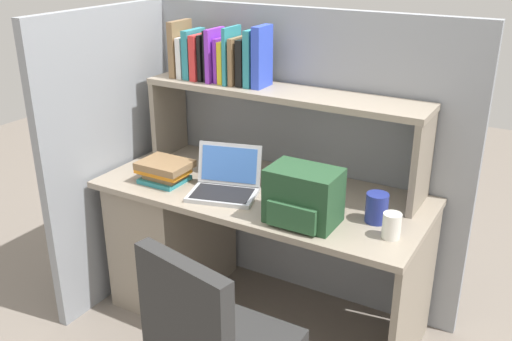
{
  "coord_description": "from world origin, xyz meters",
  "views": [
    {
      "loc": [
        1.23,
        -2.19,
        1.87
      ],
      "look_at": [
        0.0,
        -0.05,
        0.85
      ],
      "focal_mm": 40.18,
      "sensor_mm": 36.0,
      "label": 1
    }
  ],
  "objects_px": {
    "computer_mouse": "(154,164)",
    "laptop": "(225,183)",
    "paper_cup": "(392,226)",
    "backpack": "(303,197)",
    "snack_canister": "(377,208)"
  },
  "relations": [
    {
      "from": "backpack",
      "to": "snack_canister",
      "type": "distance_m",
      "value": 0.32
    },
    {
      "from": "laptop",
      "to": "snack_canister",
      "type": "xyz_separation_m",
      "value": [
        0.72,
        0.08,
        0.01
      ]
    },
    {
      "from": "backpack",
      "to": "computer_mouse",
      "type": "distance_m",
      "value": 0.98
    },
    {
      "from": "laptop",
      "to": "computer_mouse",
      "type": "distance_m",
      "value": 0.52
    },
    {
      "from": "computer_mouse",
      "to": "laptop",
      "type": "bearing_deg",
      "value": -10.09
    },
    {
      "from": "computer_mouse",
      "to": "paper_cup",
      "type": "height_order",
      "value": "paper_cup"
    },
    {
      "from": "laptop",
      "to": "backpack",
      "type": "height_order",
      "value": "backpack"
    },
    {
      "from": "laptop",
      "to": "computer_mouse",
      "type": "xyz_separation_m",
      "value": [
        -0.51,
        0.09,
        -0.03
      ]
    },
    {
      "from": "paper_cup",
      "to": "snack_canister",
      "type": "distance_m",
      "value": 0.15
    },
    {
      "from": "backpack",
      "to": "computer_mouse",
      "type": "xyz_separation_m",
      "value": [
        -0.96,
        0.18,
        -0.1
      ]
    },
    {
      "from": "backpack",
      "to": "snack_canister",
      "type": "bearing_deg",
      "value": 30.06
    },
    {
      "from": "laptop",
      "to": "computer_mouse",
      "type": "relative_size",
      "value": 3.54
    },
    {
      "from": "backpack",
      "to": "computer_mouse",
      "type": "relative_size",
      "value": 2.88
    },
    {
      "from": "backpack",
      "to": "snack_canister",
      "type": "xyz_separation_m",
      "value": [
        0.27,
        0.16,
        -0.05
      ]
    },
    {
      "from": "paper_cup",
      "to": "backpack",
      "type": "bearing_deg",
      "value": -171.99
    }
  ]
}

